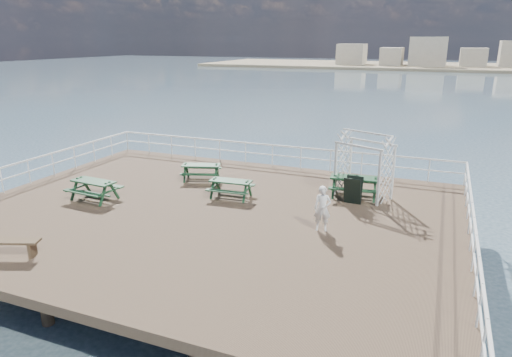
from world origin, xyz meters
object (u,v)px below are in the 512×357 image
object	(u,v)px
picnic_table_b	(231,185)
picnic_table_c	(355,182)
flat_bench_near	(9,244)
person	(322,209)
trellis_arbor	(364,168)
picnic_table_a	(201,169)
picnic_table_d	(94,186)

from	to	relation	value
picnic_table_b	picnic_table_c	distance (m)	4.97
picnic_table_c	flat_bench_near	size ratio (longest dim) A/B	1.13
picnic_table_b	person	bearing A→B (deg)	-27.90
flat_bench_near	person	bearing A→B (deg)	12.68
flat_bench_near	trellis_arbor	xyz separation A→B (m)	(8.63, 9.26, 0.79)
picnic_table_a	person	distance (m)	7.35
picnic_table_a	person	size ratio (longest dim) A/B	1.32
flat_bench_near	picnic_table_a	bearing A→B (deg)	59.20
picnic_table_d	trellis_arbor	distance (m)	10.71
picnic_table_c	trellis_arbor	distance (m)	0.67
picnic_table_a	picnic_table_d	bearing A→B (deg)	-142.73
flat_bench_near	trellis_arbor	world-z (taller)	trellis_arbor
trellis_arbor	picnic_table_a	bearing A→B (deg)	-154.66
trellis_arbor	picnic_table_c	bearing A→B (deg)	-140.29
trellis_arbor	person	xyz separation A→B (m)	(-0.66, -3.93, -0.42)
picnic_table_c	person	distance (m)	3.85
person	picnic_table_b	bearing A→B (deg)	142.75
picnic_table_c	picnic_table_d	bearing A→B (deg)	-162.20
picnic_table_a	trellis_arbor	size ratio (longest dim) A/B	0.76
picnic_table_a	picnic_table_c	bearing A→B (deg)	-15.80
picnic_table_d	person	xyz separation A→B (m)	(9.11, 0.42, 0.20)
flat_bench_near	person	world-z (taller)	person
trellis_arbor	person	bearing A→B (deg)	-77.70
person	picnic_table_c	bearing A→B (deg)	71.29
flat_bench_near	person	distance (m)	9.59
picnic_table_a	trellis_arbor	distance (m)	7.16
picnic_table_a	picnic_table_d	distance (m)	4.73
picnic_table_c	person	world-z (taller)	person
picnic_table_a	picnic_table_b	xyz separation A→B (m)	(2.25, -1.63, -0.01)
picnic_table_c	flat_bench_near	bearing A→B (deg)	-138.65
flat_bench_near	picnic_table_d	bearing A→B (deg)	82.01
picnic_table_b	trellis_arbor	distance (m)	5.34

